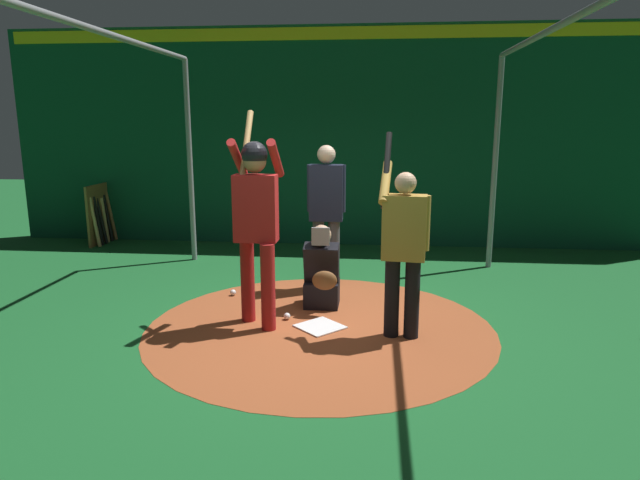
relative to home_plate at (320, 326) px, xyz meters
name	(u,v)px	position (x,y,z in m)	size (l,w,h in m)	color
ground_plane	(320,328)	(0.00, 0.00, -0.01)	(27.73, 27.73, 0.00)	#195B28
dirt_circle	(320,327)	(0.00, 0.00, -0.01)	(3.67, 3.67, 0.01)	#9E4C28
home_plate	(320,326)	(0.00, 0.00, 0.00)	(0.42, 0.42, 0.01)	white
batter	(256,214)	(-0.03, -0.67, 1.19)	(0.68, 0.49, 2.26)	maroon
catcher	(322,275)	(-0.68, -0.04, 0.38)	(0.58, 0.40, 0.98)	black
umpire	(326,209)	(-1.45, -0.06, 1.04)	(0.23, 0.49, 1.85)	#4C4C51
visitor	(403,243)	(0.15, 0.84, 0.95)	(0.57, 0.51, 2.04)	black
back_wall	(344,137)	(-4.16, 0.00, 1.85)	(0.22, 11.73, 3.70)	#0F472D
cage_frame	(320,122)	(0.00, 0.00, 2.12)	(5.55, 4.61, 3.07)	gray
bat_rack	(105,214)	(-3.92, -4.28, 0.48)	(1.18, 0.20, 1.05)	olive
baseball_0	(408,331)	(0.13, 0.91, 0.03)	(0.07, 0.07, 0.07)	white
baseball_1	(233,292)	(-0.98, -1.19, 0.03)	(0.07, 0.07, 0.07)	white
baseball_2	(287,316)	(-0.20, -0.38, 0.03)	(0.07, 0.07, 0.07)	white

